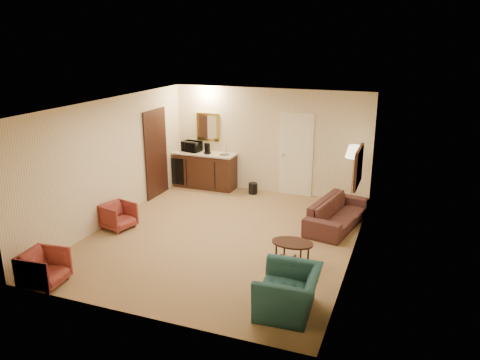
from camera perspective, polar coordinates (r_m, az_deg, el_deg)
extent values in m
plane|color=#96764C|center=(9.35, -2.04, -6.76)|extent=(6.00, 6.00, 0.00)
cube|color=beige|center=(11.65, 3.61, 4.76)|extent=(5.00, 0.02, 2.60)
cube|color=beige|center=(10.11, -15.32, 2.27)|extent=(0.02, 6.00, 2.60)
cube|color=beige|center=(8.30, 13.99, -0.82)|extent=(0.02, 6.00, 2.60)
cube|color=white|center=(8.64, -2.23, 9.22)|extent=(5.00, 6.00, 0.02)
cube|color=beige|center=(11.50, 6.88, 3.10)|extent=(0.82, 0.06, 2.05)
cube|color=black|center=(11.53, -10.21, 3.11)|extent=(0.06, 0.98, 2.10)
cube|color=gold|center=(12.15, -3.91, 6.47)|extent=(0.62, 0.04, 0.72)
cube|color=black|center=(8.62, 14.19, 1.56)|extent=(0.06, 0.90, 0.70)
cube|color=#361A11|center=(12.17, -4.30, 1.21)|extent=(1.64, 0.58, 0.92)
imported|color=black|center=(9.88, 11.83, -3.44)|extent=(0.93, 2.01, 0.76)
imported|color=#1C4646|center=(6.80, 5.95, -12.59)|extent=(0.69, 1.01, 0.85)
imported|color=brown|center=(9.89, -14.62, -4.11)|extent=(0.66, 0.69, 0.59)
imported|color=brown|center=(8.09, -22.81, -9.72)|extent=(0.63, 0.67, 0.63)
cube|color=black|center=(8.21, 6.38, -8.83)|extent=(0.82, 0.65, 0.42)
cube|color=#C58B41|center=(10.78, 13.54, 0.28)|extent=(0.48, 0.48, 1.50)
cylinder|color=black|center=(11.72, 1.59, -1.02)|extent=(0.26, 0.26, 0.28)
imported|color=black|center=(12.21, -5.92, 4.24)|extent=(0.52, 0.35, 0.32)
cylinder|color=black|center=(11.92, -4.02, 3.85)|extent=(0.17, 0.17, 0.28)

